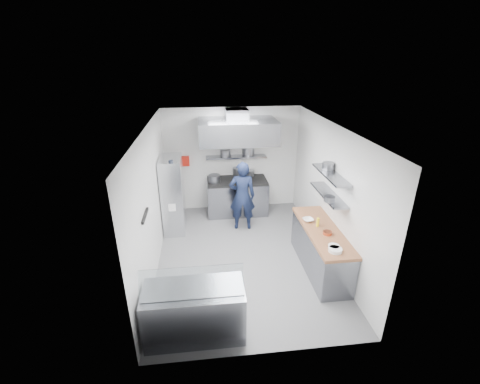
{
  "coord_description": "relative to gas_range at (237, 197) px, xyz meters",
  "views": [
    {
      "loc": [
        -0.75,
        -5.81,
        4.03
      ],
      "look_at": [
        0.0,
        0.6,
        1.25
      ],
      "focal_mm": 24.0,
      "sensor_mm": 36.0,
      "label": 1
    }
  ],
  "objects": [
    {
      "name": "rack_bin_a",
      "position": [
        -1.63,
        -1.09,
        0.35
      ],
      "size": [
        0.16,
        0.2,
        0.18
      ],
      "primitive_type": "cube",
      "color": "white",
      "rests_on": "wire_rack"
    },
    {
      "name": "knife_strip",
      "position": [
        -1.88,
        -3.0,
        1.1
      ],
      "size": [
        0.04,
        0.55,
        0.05
      ],
      "primitive_type": "cube",
      "color": "black",
      "rests_on": "wall_left"
    },
    {
      "name": "wall_shelf_lower",
      "position": [
        1.54,
        -2.4,
        1.05
      ],
      "size": [
        0.3,
        1.3,
        0.04
      ],
      "primitive_type": "cube",
      "color": "gray",
      "rests_on": "wall_right"
    },
    {
      "name": "rack_jar",
      "position": [
        -1.58,
        -1.05,
        1.35
      ],
      "size": [
        0.1,
        0.1,
        0.18
      ],
      "primitive_type": "cylinder",
      "color": "black",
      "rests_on": "wire_rack"
    },
    {
      "name": "wall_left",
      "position": [
        -1.9,
        -2.1,
        0.95
      ],
      "size": [
        2.8,
        5.0,
        0.02
      ],
      "primitive_type": "cube",
      "rotation": [
        1.57,
        0.0,
        1.57
      ],
      "color": "white",
      "rests_on": "floor"
    },
    {
      "name": "red_firebox",
      "position": [
        -1.35,
        0.34,
        0.97
      ],
      "size": [
        0.22,
        0.1,
        0.26
      ],
      "primitive_type": "cube",
      "color": "red",
      "rests_on": "wall_back"
    },
    {
      "name": "wall_shelf_upper",
      "position": [
        1.54,
        -2.4,
        1.47
      ],
      "size": [
        0.3,
        1.3,
        0.04
      ],
      "primitive_type": "cube",
      "color": "gray",
      "rests_on": "wall_right"
    },
    {
      "name": "copper_pan",
      "position": [
        1.4,
        -2.89,
        0.48
      ],
      "size": [
        0.17,
        0.17,
        0.06
      ],
      "primitive_type": "cylinder",
      "color": "#D0603A",
      "rests_on": "prep_counter_top"
    },
    {
      "name": "stock_pot_right",
      "position": [
        0.39,
        0.27,
        0.59
      ],
      "size": [
        0.23,
        0.23,
        0.16
      ],
      "primitive_type": "cylinder",
      "color": "slate",
      "rests_on": "cooktop"
    },
    {
      "name": "hood_duct",
      "position": [
        0.0,
        0.05,
        2.23
      ],
      "size": [
        0.55,
        0.55,
        0.24
      ],
      "primitive_type": "cube",
      "color": "slate",
      "rests_on": "extractor_hood"
    },
    {
      "name": "stock_pot_mid",
      "position": [
        0.06,
        0.28,
        0.63
      ],
      "size": [
        0.3,
        0.3,
        0.24
      ],
      "primitive_type": "cylinder",
      "color": "slate",
      "rests_on": "cooktop"
    },
    {
      "name": "prep_counter_base",
      "position": [
        1.38,
        -2.7,
        -0.03
      ],
      "size": [
        0.62,
        2.0,
        0.84
      ],
      "primitive_type": "cube",
      "color": "gray",
      "rests_on": "floor"
    },
    {
      "name": "shelf_pot_a",
      "position": [
        -0.28,
        0.26,
        1.18
      ],
      "size": [
        0.27,
        0.27,
        0.18
      ],
      "primitive_type": "cylinder",
      "color": "slate",
      "rests_on": "over_range_shelf"
    },
    {
      "name": "floor",
      "position": [
        -0.1,
        -2.1,
        -0.45
      ],
      "size": [
        5.0,
        5.0,
        0.0
      ],
      "primitive_type": "plane",
      "color": "#5B5B5E",
      "rests_on": "ground"
    },
    {
      "name": "plate_stack_a",
      "position": [
        1.32,
        -3.46,
        0.48
      ],
      "size": [
        0.23,
        0.23,
        0.06
      ],
      "primitive_type": "cylinder",
      "color": "white",
      "rests_on": "prep_counter_top"
    },
    {
      "name": "prep_counter_top",
      "position": [
        1.38,
        -2.7,
        0.42
      ],
      "size": [
        0.65,
        2.04,
        0.06
      ],
      "primitive_type": "cube",
      "color": "#996140",
      "rests_on": "prep_counter_base"
    },
    {
      "name": "rack_bin_b",
      "position": [
        -1.63,
        -0.66,
        0.85
      ],
      "size": [
        0.14,
        0.17,
        0.15
      ],
      "primitive_type": "cube",
      "color": "yellow",
      "rests_on": "wire_rack"
    },
    {
      "name": "ceiling",
      "position": [
        -0.1,
        -2.1,
        2.35
      ],
      "size": [
        5.0,
        5.0,
        0.0
      ],
      "primitive_type": "plane",
      "rotation": [
        3.14,
        0.0,
        0.0
      ],
      "color": "silver",
      "rests_on": "wall_back"
    },
    {
      "name": "squeeze_bottle",
      "position": [
        1.32,
        -2.57,
        0.54
      ],
      "size": [
        0.06,
        0.06,
        0.18
      ],
      "primitive_type": "cylinder",
      "color": "yellow",
      "rests_on": "prep_counter_top"
    },
    {
      "name": "stock_pot_left",
      "position": [
        -0.61,
        -0.1,
        0.61
      ],
      "size": [
        0.31,
        0.31,
        0.2
      ],
      "primitive_type": "cylinder",
      "color": "slate",
      "rests_on": "cooktop"
    },
    {
      "name": "wire_rack",
      "position": [
        -1.63,
        -0.73,
        0.48
      ],
      "size": [
        0.5,
        0.9,
        1.85
      ],
      "primitive_type": "cube",
      "color": "silver",
      "rests_on": "floor"
    },
    {
      "name": "plate_stack_b",
      "position": [
        1.34,
        -3.37,
        0.48
      ],
      "size": [
        0.2,
        0.2,
        0.06
      ],
      "primitive_type": "cylinder",
      "color": "white",
      "rests_on": "prep_counter_top"
    },
    {
      "name": "chef",
      "position": [
        0.03,
        -0.87,
        0.42
      ],
      "size": [
        0.67,
        0.47,
        1.74
      ],
      "primitive_type": "imported",
      "rotation": [
        0.0,
        0.0,
        3.06
      ],
      "color": "#111933",
      "rests_on": "floor"
    },
    {
      "name": "wall_front",
      "position": [
        -0.1,
        -4.6,
        0.95
      ],
      "size": [
        3.6,
        2.8,
        0.02
      ],
      "primitive_type": "cube",
      "rotation": [
        -1.57,
        0.0,
        0.0
      ],
      "color": "white",
      "rests_on": "floor"
    },
    {
      "name": "cooktop",
      "position": [
        0.0,
        0.0,
        0.48
      ],
      "size": [
        1.57,
        0.78,
        0.06
      ],
      "primitive_type": "cube",
      "color": "black",
      "rests_on": "gas_range"
    },
    {
      "name": "display_glass",
      "position": [
        -1.1,
        -4.22,
        0.62
      ],
      "size": [
        1.47,
        0.19,
        0.42
      ],
      "primitive_type": "cube",
      "rotation": [
        -0.38,
        0.0,
        0.0
      ],
      "color": "silver",
      "rests_on": "display_case"
    },
    {
      "name": "gas_range",
      "position": [
        0.0,
        0.0,
        0.0
      ],
      "size": [
        1.6,
        0.8,
        0.9
      ],
      "primitive_type": "cube",
      "color": "gray",
      "rests_on": "floor"
    },
    {
      "name": "over_range_shelf",
      "position": [
        0.0,
        0.24,
        1.07
      ],
      "size": [
        1.6,
        0.3,
        0.04
      ],
      "primitive_type": "cube",
      "color": "gray",
      "rests_on": "wall_back"
    },
    {
      "name": "display_case",
      "position": [
        -1.1,
        -4.1,
        -0.03
      ],
      "size": [
        1.5,
        0.7,
        0.85
      ],
      "primitive_type": "cube",
      "color": "gray",
      "rests_on": "floor"
    },
    {
      "name": "extractor_hood",
      "position": [
        0.0,
        -0.18,
        1.85
      ],
      "size": [
        1.9,
        1.15,
        0.55
      ],
      "primitive_type": "cube",
      "color": "gray",
      "rests_on": "wall_back"
    },
    {
      "name": "shelf_pot_b",
      "position": [
        0.34,
        0.35,
        1.2
      ],
      "size": [
        0.33,
        0.33,
        0.22
      ],
      "primitive_type": "cylinder",
      "color": "slate",
      "rests_on": "over_range_shelf"
    },
    {
      "name": "wall_right",
      "position": [
        1.7,
        -2.1,
        0.95
      ],
      "size": [
        2.8,
        5.0,
        0.02
      ],
      "primitive_type": "cube",
      "rotation": [
        1.57,
        0.0,
        -1.57
      ],
      "color": "white",
      "rests_on": "floor"
    },
    {
      "name": "mixing_bowl",
      "position": [
        1.2,
        -2.34,
        0.48
      ],
      "size": [
        0.24,
        0.24,
        0.05
      ],
      "primitive_type": "imported",
      "rotation": [
        0.0,
        0.0,
        0.14
      ],
      "color": "white",
      "rests_on": "prep_counter_top"
    },
    {
      "name": "shelf_pot_c",
      "position": [
        1.42,
        -2.75,
        1.12
      ],
      "size": [
        0.2,
        0.2,
        0.1
      ],
      "primitive_type": "cylinder",
      "color": "slate",
      "rests_on": "wall_shelf_lower"
    },
    {
      "name": "wall_back",
      "position": [
        -0.1,
        0.4,
        0.95
      ],
      "size": [
        3.6,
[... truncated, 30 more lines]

